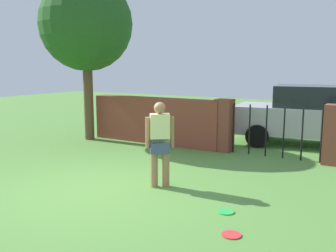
% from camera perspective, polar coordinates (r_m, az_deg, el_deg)
% --- Properties ---
extents(ground_plane, '(40.00, 40.00, 0.00)m').
position_cam_1_polar(ground_plane, '(7.23, -10.08, -9.47)').
color(ground_plane, '#568C3D').
extents(brick_wall, '(4.16, 0.50, 1.34)m').
position_cam_1_polar(brick_wall, '(11.24, -1.89, 0.86)').
color(brick_wall, brown).
rests_on(brick_wall, ground).
extents(tree, '(2.79, 2.79, 4.90)m').
position_cam_1_polar(tree, '(11.97, -12.22, 14.64)').
color(tree, brown).
rests_on(tree, ground).
extents(person, '(0.45, 0.39, 1.62)m').
position_cam_1_polar(person, '(7.09, -1.23, -2.19)').
color(person, '#9E704C').
rests_on(person, ground).
extents(fence_gate, '(3.17, 0.44, 1.40)m').
position_cam_1_polar(fence_gate, '(9.80, 15.80, -0.55)').
color(fence_gate, brown).
rests_on(fence_gate, ground).
extents(car, '(4.40, 2.39, 1.72)m').
position_cam_1_polar(car, '(11.57, 20.74, 1.46)').
color(car, '#B7B7BC').
rests_on(car, ground).
extents(frisbee_red, '(0.27, 0.27, 0.02)m').
position_cam_1_polar(frisbee_red, '(5.42, 9.51, -15.85)').
color(frisbee_red, red).
rests_on(frisbee_red, ground).
extents(frisbee_green, '(0.27, 0.27, 0.02)m').
position_cam_1_polar(frisbee_green, '(6.17, 8.66, -12.63)').
color(frisbee_green, green).
rests_on(frisbee_green, ground).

